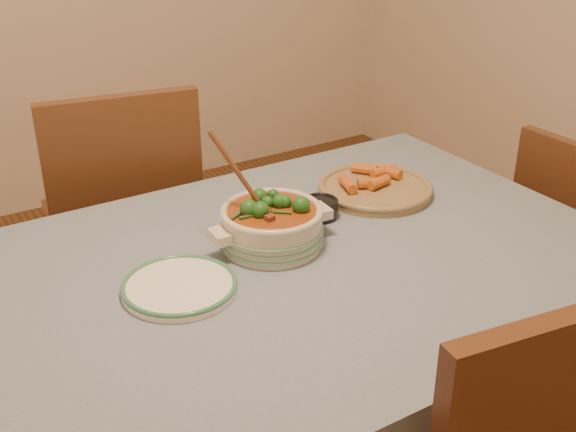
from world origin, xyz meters
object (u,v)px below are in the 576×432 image
Objects in this scene: stew_casserole at (272,223)px; condiment_bowl at (320,207)px; white_plate at (180,286)px; fried_plate at (375,187)px; chair_far at (124,215)px; dining_table at (275,301)px.

condiment_bowl is (0.19, 0.07, -0.03)m from stew_casserole.
white_plate is 3.29× the size of condiment_bowl.
chair_far is at bearing 129.99° from fried_plate.
dining_table is 1.69× the size of chair_far.
stew_casserole is 0.78m from chair_far.
stew_casserole is 0.42m from fried_plate.
dining_table is at bearing -116.90° from stew_casserole.
condiment_bowl is at bearing 34.41° from dining_table.
condiment_bowl reaches higher than white_plate.
dining_table is at bearing -145.59° from condiment_bowl.
chair_far reaches higher than dining_table.
stew_casserole is 0.31× the size of chair_far.
condiment_bowl is at bearing -169.37° from fried_plate.
condiment_bowl is (0.23, 0.16, 0.12)m from dining_table.
stew_casserole reaches higher than dining_table.
dining_table is at bearing -155.89° from fried_plate.
fried_plate reaches higher than condiment_bowl.
dining_table is at bearing -5.75° from white_plate.
chair_far is at bearing 99.70° from stew_casserole.
condiment_bowl is (0.46, 0.14, 0.02)m from white_plate.
stew_casserole reaches higher than chair_far.
dining_table is 0.50m from fried_plate.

